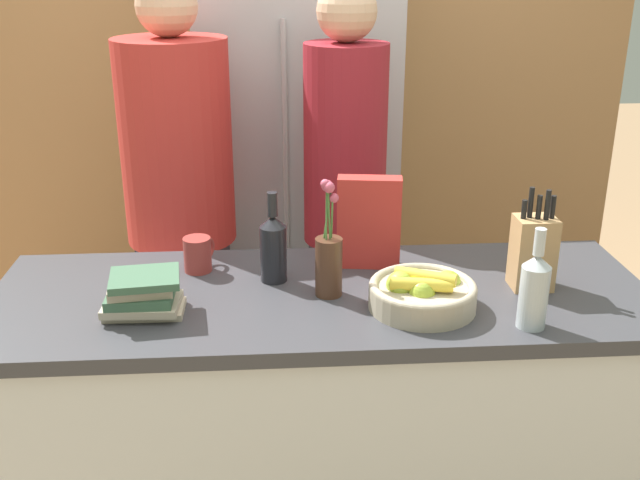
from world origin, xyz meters
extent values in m
cube|color=silver|center=(0.00, 0.00, 0.43)|extent=(1.72, 0.62, 0.86)
cube|color=#38383D|center=(0.00, 0.00, 0.88)|extent=(1.79, 0.65, 0.04)
cube|color=#AD7A4C|center=(0.00, 1.59, 1.30)|extent=(2.99, 0.12, 2.60)
cube|color=#B7B7BC|center=(-0.02, 1.23, 0.93)|extent=(0.77, 0.60, 1.86)
cylinder|color=#B7B7BC|center=(-0.07, 0.91, 1.02)|extent=(0.02, 0.02, 1.02)
cylinder|color=tan|center=(0.25, -0.11, 0.93)|extent=(0.28, 0.28, 0.06)
torus|color=tan|center=(0.25, -0.11, 0.96)|extent=(0.28, 0.28, 0.02)
sphere|color=#99B233|center=(0.19, -0.11, 0.96)|extent=(0.07, 0.07, 0.07)
sphere|color=#99B233|center=(0.32, -0.08, 0.95)|extent=(0.07, 0.07, 0.07)
sphere|color=#99B233|center=(0.24, -0.15, 0.96)|extent=(0.07, 0.07, 0.07)
cylinder|color=yellow|center=(0.24, -0.14, 0.98)|extent=(0.16, 0.06, 0.03)
cylinder|color=yellow|center=(0.25, -0.12, 0.99)|extent=(0.16, 0.10, 0.03)
cube|color=tan|center=(0.57, -0.01, 1.00)|extent=(0.11, 0.09, 0.20)
cylinder|color=black|center=(0.53, -0.01, 1.12)|extent=(0.01, 0.01, 0.06)
cylinder|color=black|center=(0.55, 0.00, 1.14)|extent=(0.01, 0.01, 0.09)
cylinder|color=black|center=(0.57, -0.01, 1.13)|extent=(0.01, 0.01, 0.07)
cylinder|color=black|center=(0.59, -0.02, 1.13)|extent=(0.01, 0.01, 0.09)
cylinder|color=black|center=(0.61, -0.01, 1.13)|extent=(0.01, 0.01, 0.07)
cylinder|color=#4C2D1E|center=(0.02, -0.02, 0.98)|extent=(0.07, 0.07, 0.16)
cylinder|color=#477538|center=(0.02, -0.02, 1.11)|extent=(0.01, 0.02, 0.11)
sphere|color=#C64C66|center=(0.03, -0.01, 1.17)|extent=(0.03, 0.03, 0.03)
cylinder|color=#477538|center=(0.01, -0.01, 1.13)|extent=(0.02, 0.01, 0.14)
sphere|color=#C64C66|center=(0.01, 0.00, 1.20)|extent=(0.03, 0.03, 0.03)
cylinder|color=#477538|center=(0.01, -0.01, 1.13)|extent=(0.01, 0.02, 0.15)
sphere|color=#C64C66|center=(0.01, -0.01, 1.21)|extent=(0.02, 0.02, 0.02)
cylinder|color=#477538|center=(0.02, -0.02, 1.13)|extent=(0.01, 0.01, 0.14)
sphere|color=#C64C66|center=(0.02, -0.02, 1.20)|extent=(0.03, 0.03, 0.03)
cube|color=red|center=(0.15, 0.17, 1.03)|extent=(0.19, 0.08, 0.27)
cylinder|color=#99332D|center=(-0.35, 0.17, 0.95)|extent=(0.08, 0.08, 0.10)
torus|color=#99332D|center=(-0.32, 0.21, 0.95)|extent=(0.05, 0.06, 0.07)
cube|color=#B7A88E|center=(-0.46, -0.09, 0.91)|extent=(0.20, 0.11, 0.02)
cube|color=#B7A88E|center=(-0.46, -0.10, 0.93)|extent=(0.19, 0.14, 0.02)
cube|color=#3D6047|center=(-0.47, -0.09, 0.95)|extent=(0.16, 0.14, 0.02)
cube|color=#B7A88E|center=(-0.47, -0.09, 0.97)|extent=(0.17, 0.14, 0.03)
cube|color=#3D6047|center=(-0.45, -0.10, 1.00)|extent=(0.19, 0.16, 0.02)
cylinder|color=#B2BCC1|center=(0.50, -0.23, 0.98)|extent=(0.07, 0.07, 0.16)
cone|color=#B2BCC1|center=(0.50, -0.23, 1.07)|extent=(0.07, 0.07, 0.03)
cylinder|color=#B2BCC1|center=(0.50, -0.23, 1.12)|extent=(0.03, 0.03, 0.07)
cylinder|color=black|center=(-0.13, 0.09, 0.98)|extent=(0.07, 0.07, 0.16)
cone|color=black|center=(-0.13, 0.09, 1.07)|extent=(0.07, 0.07, 0.03)
cylinder|color=black|center=(-0.13, 0.09, 1.12)|extent=(0.03, 0.03, 0.07)
cube|color=#383842|center=(-0.44, 0.65, 0.41)|extent=(0.31, 0.23, 0.82)
cylinder|color=red|center=(-0.44, 0.65, 1.16)|extent=(0.37, 0.37, 0.68)
sphere|color=#DBAD89|center=(-0.44, 0.65, 1.60)|extent=(0.20, 0.20, 0.20)
cube|color=#383842|center=(0.12, 0.62, 0.40)|extent=(0.25, 0.19, 0.81)
cylinder|color=maroon|center=(0.12, 0.62, 1.15)|extent=(0.28, 0.28, 0.67)
sphere|color=#DBAD89|center=(0.12, 0.62, 1.58)|extent=(0.20, 0.20, 0.20)
camera|label=1|loc=(-0.13, -1.83, 1.77)|focal=42.00mm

